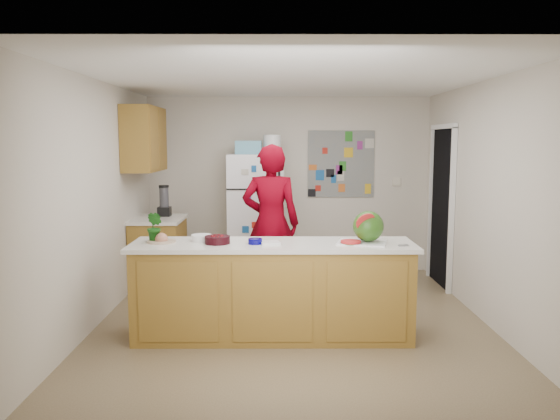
{
  "coord_description": "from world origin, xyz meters",
  "views": [
    {
      "loc": [
        -0.15,
        -5.57,
        1.87
      ],
      "look_at": [
        -0.13,
        0.2,
        1.14
      ],
      "focal_mm": 35.0,
      "sensor_mm": 36.0,
      "label": 1
    }
  ],
  "objects_px": {
    "refrigerator": "(256,216)",
    "watermelon": "(368,226)",
    "person": "(271,223)",
    "cherry_bowl": "(217,240)"
  },
  "relations": [
    {
      "from": "refrigerator",
      "to": "watermelon",
      "type": "bearing_deg",
      "value": -64.18
    },
    {
      "from": "refrigerator",
      "to": "person",
      "type": "bearing_deg",
      "value": -79.47
    },
    {
      "from": "person",
      "to": "watermelon",
      "type": "height_order",
      "value": "person"
    },
    {
      "from": "watermelon",
      "to": "cherry_bowl",
      "type": "distance_m",
      "value": 1.43
    },
    {
      "from": "watermelon",
      "to": "cherry_bowl",
      "type": "xyz_separation_m",
      "value": [
        -1.42,
        -0.03,
        -0.12
      ]
    },
    {
      "from": "refrigerator",
      "to": "cherry_bowl",
      "type": "relative_size",
      "value": 7.17
    },
    {
      "from": "refrigerator",
      "to": "watermelon",
      "type": "height_order",
      "value": "refrigerator"
    },
    {
      "from": "refrigerator",
      "to": "person",
      "type": "relative_size",
      "value": 0.92
    },
    {
      "from": "person",
      "to": "cherry_bowl",
      "type": "distance_m",
      "value": 1.34
    },
    {
      "from": "refrigerator",
      "to": "cherry_bowl",
      "type": "height_order",
      "value": "refrigerator"
    }
  ]
}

